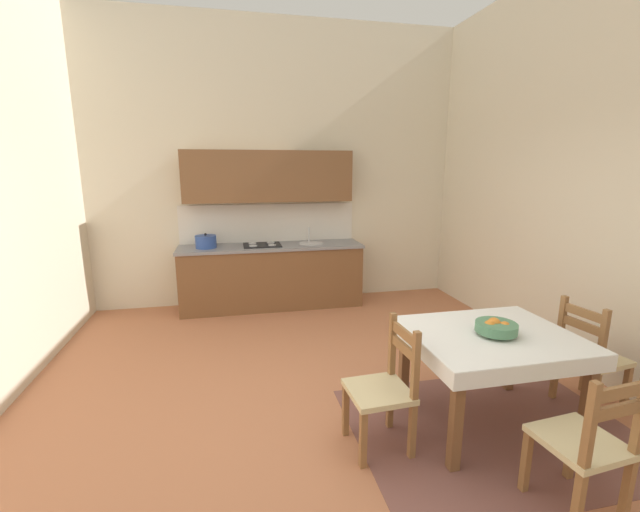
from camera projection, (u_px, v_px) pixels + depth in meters
ground_plane at (329, 420)px, 3.38m from camera, size 5.82×6.84×0.10m
wall_back at (278, 166)px, 5.99m from camera, size 5.82×0.12×3.98m
wall_right at (635, 165)px, 3.51m from camera, size 0.12×6.84×3.98m
area_rug at (492, 430)px, 3.18m from camera, size 2.10×1.60×0.01m
kitchen_cabinetry at (271, 248)px, 5.88m from camera, size 2.56×0.63×2.20m
dining_table at (491, 349)px, 3.14m from camera, size 1.21×1.01×0.75m
dining_chair_camera_side at (586, 444)px, 2.34m from camera, size 0.46×0.46×0.93m
dining_chair_tv_side at (384, 389)px, 2.92m from camera, size 0.44×0.44×0.93m
dining_chair_window_side at (590, 357)px, 3.41m from camera, size 0.47×0.47×0.93m
fruit_bowl at (496, 327)px, 3.07m from camera, size 0.30×0.30×0.12m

